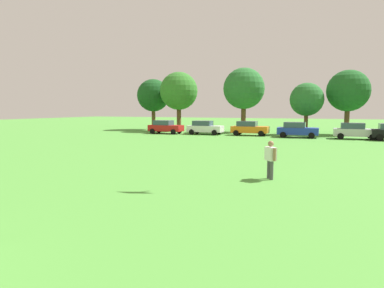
# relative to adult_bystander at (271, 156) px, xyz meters

# --- Properties ---
(ground_plane) EXTENTS (160.00, 160.00, 0.00)m
(ground_plane) POSITION_rel_adult_bystander_xyz_m (-5.88, 16.90, -1.02)
(ground_plane) COLOR #4C9338
(adult_bystander) EXTENTS (0.59, 0.68, 1.72)m
(adult_bystander) POSITION_rel_adult_bystander_xyz_m (0.00, 0.00, 0.00)
(adult_bystander) COLOR #4C4C51
(adult_bystander) RESTS_ON ground
(parked_car_red_0) EXTENTS (4.30, 2.02, 1.68)m
(parked_car_red_0) POSITION_rel_adult_bystander_xyz_m (-16.68, 22.71, -0.17)
(parked_car_red_0) COLOR red
(parked_car_red_0) RESTS_ON ground
(parked_car_white_1) EXTENTS (4.30, 2.02, 1.68)m
(parked_car_white_1) POSITION_rel_adult_bystander_xyz_m (-11.56, 23.27, -0.17)
(parked_car_white_1) COLOR white
(parked_car_white_1) RESTS_ON ground
(parked_car_orange_2) EXTENTS (4.30, 2.02, 1.68)m
(parked_car_orange_2) POSITION_rel_adult_bystander_xyz_m (-6.16, 23.86, -0.17)
(parked_car_orange_2) COLOR orange
(parked_car_orange_2) RESTS_ON ground
(parked_car_blue_3) EXTENTS (4.30, 2.02, 1.68)m
(parked_car_blue_3) POSITION_rel_adult_bystander_xyz_m (-0.68, 23.03, -0.17)
(parked_car_blue_3) COLOR #1E38AD
(parked_car_blue_3) RESTS_ON ground
(parked_car_silver_4) EXTENTS (4.30, 2.02, 1.68)m
(parked_car_silver_4) POSITION_rel_adult_bystander_xyz_m (5.06, 23.20, -0.17)
(parked_car_silver_4) COLOR silver
(parked_car_silver_4) RESTS_ON ground
(tree_far_left) EXTENTS (4.88, 4.88, 7.60)m
(tree_far_left) POSITION_rel_adult_bystander_xyz_m (-22.15, 29.62, 4.11)
(tree_far_left) COLOR brown
(tree_far_left) RESTS_ON ground
(tree_left) EXTENTS (5.33, 5.33, 8.31)m
(tree_left) POSITION_rel_adult_bystander_xyz_m (-17.22, 28.12, 4.59)
(tree_left) COLOR brown
(tree_left) RESTS_ON ground
(tree_center_left) EXTENTS (5.54, 5.54, 8.63)m
(tree_center_left) POSITION_rel_adult_bystander_xyz_m (-8.19, 29.43, 4.80)
(tree_center_left) COLOR brown
(tree_center_left) RESTS_ON ground
(tree_center_right) EXTENTS (4.04, 4.04, 6.30)m
(tree_center_right) POSITION_rel_adult_bystander_xyz_m (-0.06, 28.07, 3.23)
(tree_center_right) COLOR brown
(tree_center_right) RESTS_ON ground
(tree_right) EXTENTS (5.03, 5.03, 7.83)m
(tree_right) POSITION_rel_adult_bystander_xyz_m (4.58, 29.79, 4.27)
(tree_right) COLOR brown
(tree_right) RESTS_ON ground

